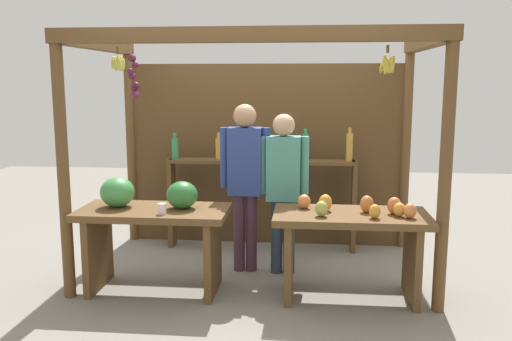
# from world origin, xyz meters

# --- Properties ---
(ground_plane) EXTENTS (12.00, 12.00, 0.00)m
(ground_plane) POSITION_xyz_m (0.00, 0.00, 0.00)
(ground_plane) COLOR gray
(ground_plane) RESTS_ON ground
(market_stall) EXTENTS (3.22, 1.85, 2.26)m
(market_stall) POSITION_xyz_m (-0.00, 0.41, 1.31)
(market_stall) COLOR brown
(market_stall) RESTS_ON ground
(fruit_counter_left) EXTENTS (1.30, 0.64, 1.01)m
(fruit_counter_left) POSITION_xyz_m (-0.88, -0.64, 0.64)
(fruit_counter_left) COLOR brown
(fruit_counter_left) RESTS_ON ground
(fruit_counter_right) EXTENTS (1.30, 0.64, 0.89)m
(fruit_counter_right) POSITION_xyz_m (0.86, -0.66, 0.56)
(fruit_counter_right) COLOR brown
(fruit_counter_right) RESTS_ON ground
(bottle_shelf_unit) EXTENTS (2.07, 0.22, 1.36)m
(bottle_shelf_unit) POSITION_xyz_m (-0.01, 0.65, 0.79)
(bottle_shelf_unit) COLOR brown
(bottle_shelf_unit) RESTS_ON ground
(vendor_man) EXTENTS (0.48, 0.22, 1.63)m
(vendor_man) POSITION_xyz_m (-0.12, -0.07, 0.98)
(vendor_man) COLOR #523043
(vendor_man) RESTS_ON ground
(vendor_woman) EXTENTS (0.48, 0.21, 1.54)m
(vendor_woman) POSITION_xyz_m (0.25, -0.10, 0.92)
(vendor_woman) COLOR #304052
(vendor_woman) RESTS_ON ground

